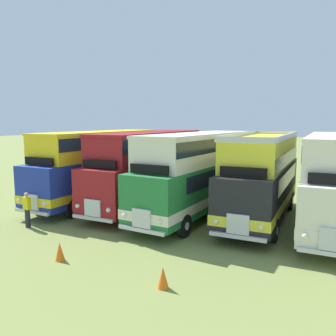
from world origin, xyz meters
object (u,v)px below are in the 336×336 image
Objects in this scene: bus_second_in_row at (150,165)px; cone_mid_row at (60,251)px; bus_third_in_row at (198,170)px; bus_fifth_in_row at (335,178)px; marshal_person at (27,210)px; cone_near_end at (163,277)px; bus_first_in_row at (101,163)px; bus_fourth_in_row at (262,175)px.

cone_mid_row is at bearing -80.84° from bus_second_in_row.
bus_third_in_row is at bearing -7.54° from bus_second_in_row.
bus_fifth_in_row is 6.03× the size of marshal_person.
bus_third_in_row reaches higher than cone_near_end.
bus_first_in_row is 6.77m from bus_third_in_row.
bus_first_in_row and bus_third_in_row have the same top height.
bus_fourth_in_row reaches higher than cone_mid_row.
marshal_person is at bearing -85.91° from bus_first_in_row.
bus_second_in_row is at bearing 66.21° from marshal_person.
bus_third_in_row is (6.77, 0.06, -0.00)m from bus_first_in_row.
cone_near_end is 1.00× the size of cone_mid_row.
bus_second_in_row is at bearing 172.46° from bus_third_in_row.
bus_fifth_in_row is at bearing 1.86° from bus_fourth_in_row.
cone_near_end is at bearing -42.52° from bus_first_in_row.
bus_second_in_row is 16.03× the size of cone_mid_row.
bus_third_in_row is at bearing 44.49° from marshal_person.
bus_second_in_row and bus_third_in_row have the same top height.
bus_fifth_in_row is 12.72m from cone_mid_row.
cone_mid_row is (-1.96, -8.44, -2.13)m from bus_third_in_row.
bus_third_in_row is at bearing -175.05° from bus_fifth_in_row.
bus_fifth_in_row is (10.14, 0.14, -0.00)m from bus_second_in_row.
bus_fourth_in_row is at bearing 34.60° from marshal_person.
bus_third_in_row is 15.92× the size of cone_mid_row.
bus_fifth_in_row reaches higher than marshal_person.
bus_first_in_row reaches higher than marshal_person.
cone_near_end is 9.09m from marshal_person.
bus_first_in_row is at bearing -176.97° from bus_fourth_in_row.
cone_near_end and cone_mid_row have the same top height.
bus_fourth_in_row is 0.94× the size of bus_fifth_in_row.
bus_third_in_row is (3.39, -0.45, -0.00)m from bus_second_in_row.
bus_fourth_in_row is at bearing 59.15° from cone_mid_row.
cone_mid_row is at bearing -27.01° from marshal_person.
bus_first_in_row is 1.06× the size of bus_fifth_in_row.
bus_fifth_in_row is at bearing 64.72° from cone_near_end.
bus_fourth_in_row is 10.58m from cone_mid_row.
marshal_person is (-8.78, 2.30, 0.54)m from cone_near_end.
bus_fourth_in_row reaches higher than bus_third_in_row.
cone_near_end is (2.45, -8.52, -2.13)m from bus_third_in_row.
bus_first_in_row is at bearing 94.09° from marshal_person.
bus_fourth_in_row reaches higher than marshal_person.
marshal_person is (-9.70, -6.69, -1.47)m from bus_fourth_in_row.
marshal_person is (-6.33, -6.22, -1.59)m from bus_third_in_row.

